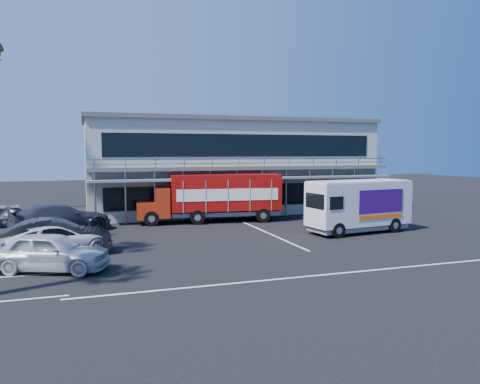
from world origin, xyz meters
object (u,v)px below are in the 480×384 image
object	(u,v)px
white_van	(359,205)
parked_car_a	(51,252)
red_truck	(216,196)
parked_car_b	(55,237)

from	to	relation	value
white_van	parked_car_a	bearing A→B (deg)	-174.39
red_truck	parked_car_a	world-z (taller)	red_truck
parked_car_a	parked_car_b	distance (m)	3.21
parked_car_b	red_truck	bearing A→B (deg)	-51.82
red_truck	parked_car_b	xyz separation A→B (m)	(-9.79, -7.38, -0.94)
red_truck	white_van	xyz separation A→B (m)	(6.86, -6.72, -0.14)
white_van	parked_car_b	world-z (taller)	white_van
white_van	parked_car_a	world-z (taller)	white_van
parked_car_a	parked_car_b	world-z (taller)	parked_car_b
red_truck	white_van	distance (m)	9.61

